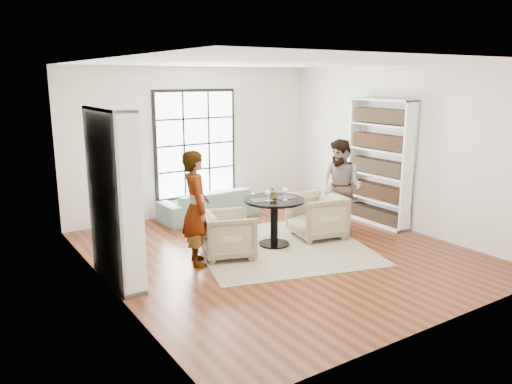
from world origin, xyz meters
TOP-DOWN VIEW (x-y plane):
  - ground at (0.00, 0.00)m, footprint 6.00×6.00m
  - room_shell at (0.00, 0.54)m, footprint 6.00×6.01m
  - rug at (0.17, 0.19)m, footprint 3.37×3.37m
  - pedestal_table at (0.12, 0.32)m, footprint 1.01×1.01m
  - sofa at (0.01, 2.45)m, footprint 2.04×0.84m
  - armchair_left at (-0.79, 0.28)m, footprint 1.00×0.98m
  - armchair_right at (1.01, 0.28)m, footprint 1.01×0.99m
  - person_left at (-1.34, 0.28)m, footprint 0.58×0.73m
  - person_right at (1.56, 0.28)m, footprint 0.85×0.98m
  - placemat_left at (-0.11, 0.36)m, footprint 0.38×0.32m
  - placemat_right at (0.33, 0.31)m, footprint 0.38×0.32m
  - cutlery_left at (-0.11, 0.36)m, footprint 0.18×0.24m
  - cutlery_right at (0.33, 0.31)m, footprint 0.18×0.24m
  - wine_glass_left at (-0.05, 0.26)m, footprint 0.09×0.09m
  - wine_glass_right at (0.23, 0.16)m, footprint 0.10×0.10m
  - flower_centerpiece at (0.15, 0.39)m, footprint 0.22×0.20m

SIDE VIEW (x-z plane):
  - ground at x=0.00m, z-range 0.00..0.00m
  - rug at x=0.17m, z-range 0.00..0.01m
  - sofa at x=0.01m, z-range 0.00..0.59m
  - armchair_left at x=-0.79m, z-range 0.00..0.73m
  - armchair_right at x=1.01m, z-range 0.00..0.79m
  - pedestal_table at x=0.12m, z-range 0.18..0.99m
  - placemat_left at x=-0.11m, z-range 0.81..0.82m
  - placemat_right at x=0.33m, z-range 0.81..0.82m
  - cutlery_left at x=-0.11m, z-range 0.82..0.82m
  - cutlery_right at x=0.33m, z-range 0.82..0.82m
  - person_right at x=1.56m, z-range 0.00..1.71m
  - person_left at x=-1.34m, z-range 0.00..1.74m
  - flower_centerpiece at x=0.15m, z-range 0.81..1.03m
  - wine_glass_left at x=-0.05m, z-range 0.85..1.04m
  - wine_glass_right at x=0.23m, z-range 0.85..1.07m
  - room_shell at x=0.00m, z-range -1.74..4.26m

